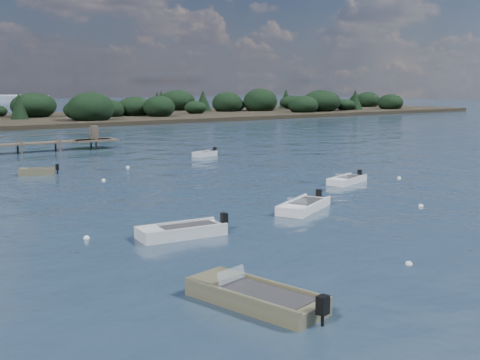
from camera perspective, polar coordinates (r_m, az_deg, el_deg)
ground at (r=83.94m, az=-19.05°, el=3.43°), size 400.00×400.00×0.00m
tender_far_grey_b at (r=64.16m, az=-3.36°, el=2.40°), size 3.23×1.88×1.08m
dinghy_mid_grey at (r=31.20m, az=-5.59°, el=-5.05°), size 4.96×2.12×1.24m
tender_far_white at (r=54.26m, az=-18.67°, el=0.65°), size 3.33×2.17×1.13m
dinghy_mid_white_a at (r=37.50m, az=6.05°, el=-2.63°), size 5.00×3.76×1.19m
dinghy_mid_white_b at (r=47.97m, az=10.10°, el=-0.11°), size 4.35×2.67×1.07m
dinghy_near_olive at (r=21.92m, az=1.40°, el=-11.28°), size 3.19×5.76×1.38m
buoy_a at (r=27.49m, az=15.71°, el=-7.72°), size 0.32×0.32×0.32m
buoy_b at (r=40.14m, az=16.78°, el=-2.41°), size 0.32×0.32×0.32m
buoy_c at (r=31.66m, az=-14.35°, el=-5.40°), size 0.32×0.32×0.32m
buoy_d at (r=51.19m, az=14.86°, el=0.15°), size 0.32×0.32×0.32m
buoy_e at (r=56.70m, az=-10.60°, el=1.18°), size 0.32×0.32×0.32m
buoy_extra_a at (r=49.60m, az=-12.81°, el=-0.05°), size 0.32×0.32×0.32m
far_headland at (r=129.53m, az=-13.02°, el=6.48°), size 190.00×40.00×5.80m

